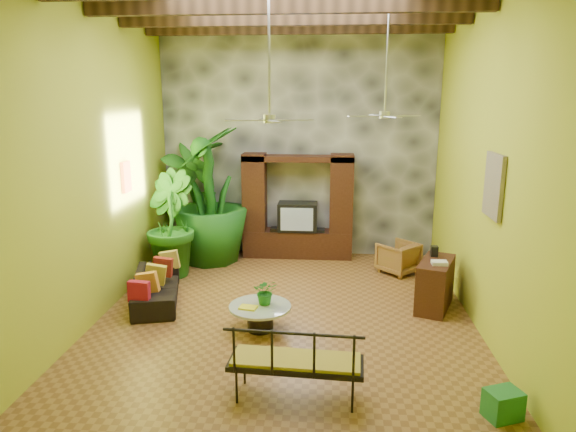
# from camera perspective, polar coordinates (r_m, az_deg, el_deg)

# --- Properties ---
(ground) EXTENTS (7.00, 7.00, 0.00)m
(ground) POSITION_cam_1_polar(r_m,az_deg,el_deg) (8.63, -0.23, -10.85)
(ground) COLOR brown
(ground) RESTS_ON ground
(back_wall) EXTENTS (6.00, 0.02, 5.00)m
(back_wall) POSITION_cam_1_polar(r_m,az_deg,el_deg) (11.41, 1.22, 8.13)
(back_wall) COLOR #AFBA2A
(back_wall) RESTS_ON ground
(left_wall) EXTENTS (0.02, 7.00, 5.00)m
(left_wall) POSITION_cam_1_polar(r_m,az_deg,el_deg) (8.72, -20.41, 5.68)
(left_wall) COLOR #AFBA2A
(left_wall) RESTS_ON ground
(right_wall) EXTENTS (0.02, 7.00, 5.00)m
(right_wall) POSITION_cam_1_polar(r_m,az_deg,el_deg) (8.26, 21.08, 5.23)
(right_wall) COLOR #AFBA2A
(right_wall) RESTS_ON ground
(stone_accent_wall) EXTENTS (5.98, 0.10, 4.98)m
(stone_accent_wall) POSITION_cam_1_polar(r_m,az_deg,el_deg) (11.35, 1.20, 8.10)
(stone_accent_wall) COLOR #393B41
(stone_accent_wall) RESTS_ON ground
(ceiling_beams) EXTENTS (5.95, 5.36, 0.22)m
(ceiling_beams) POSITION_cam_1_polar(r_m,az_deg,el_deg) (7.97, -0.26, 22.31)
(ceiling_beams) COLOR #382312
(ceiling_beams) RESTS_ON ceiling
(entertainment_center) EXTENTS (2.40, 0.55, 2.30)m
(entertainment_center) POSITION_cam_1_polar(r_m,az_deg,el_deg) (11.30, 1.08, 0.19)
(entertainment_center) COLOR black
(entertainment_center) RESTS_ON ground
(ceiling_fan_front) EXTENTS (1.28, 1.28, 1.86)m
(ceiling_fan_front) POSITION_cam_1_polar(r_m,az_deg,el_deg) (7.50, -2.07, 12.30)
(ceiling_fan_front) COLOR #A2A2A6
(ceiling_fan_front) RESTS_ON ceiling
(ceiling_fan_back) EXTENTS (1.28, 1.28, 1.86)m
(ceiling_fan_back) POSITION_cam_1_polar(r_m,az_deg,el_deg) (9.10, 10.73, 12.27)
(ceiling_fan_back) COLOR #A2A2A6
(ceiling_fan_back) RESTS_ON ceiling
(wall_art_mask) EXTENTS (0.06, 0.32, 0.55)m
(wall_art_mask) POSITION_cam_1_polar(r_m,az_deg,el_deg) (9.66, -17.55, 4.17)
(wall_art_mask) COLOR #BF7F16
(wall_art_mask) RESTS_ON left_wall
(wall_art_painting) EXTENTS (0.06, 0.70, 0.90)m
(wall_art_painting) POSITION_cam_1_polar(r_m,az_deg,el_deg) (7.71, 21.90, 3.13)
(wall_art_painting) COLOR #26598D
(wall_art_painting) RESTS_ON right_wall
(sofa) EXTENTS (1.14, 1.95, 0.53)m
(sofa) POSITION_cam_1_polar(r_m,az_deg,el_deg) (9.32, -14.41, -7.65)
(sofa) COLOR black
(sofa) RESTS_ON ground
(wicker_armchair) EXTENTS (0.97, 0.97, 0.64)m
(wicker_armchair) POSITION_cam_1_polar(r_m,az_deg,el_deg) (10.67, 12.14, -4.53)
(wicker_armchair) COLOR #986637
(wicker_armchair) RESTS_ON ground
(tall_plant_a) EXTENTS (1.60, 1.60, 2.56)m
(tall_plant_a) POSITION_cam_1_polar(r_m,az_deg,el_deg) (11.62, -10.49, 1.91)
(tall_plant_a) COLOR #1E5B18
(tall_plant_a) RESTS_ON ground
(tall_plant_b) EXTENTS (1.43, 1.48, 2.10)m
(tall_plant_b) POSITION_cam_1_polar(r_m,az_deg,el_deg) (10.42, -13.13, -0.81)
(tall_plant_b) COLOR #1F651A
(tall_plant_b) RESTS_ON ground
(tall_plant_c) EXTENTS (1.76, 1.76, 2.90)m
(tall_plant_c) POSITION_cam_1_polar(r_m,az_deg,el_deg) (11.02, -8.78, 2.27)
(tall_plant_c) COLOR #185616
(tall_plant_c) RESTS_ON ground
(coffee_table) EXTENTS (0.95, 0.95, 0.40)m
(coffee_table) POSITION_cam_1_polar(r_m,az_deg,el_deg) (8.01, -3.11, -10.85)
(coffee_table) COLOR black
(coffee_table) RESTS_ON ground
(centerpiece_plant) EXTENTS (0.40, 0.36, 0.41)m
(centerpiece_plant) POSITION_cam_1_polar(r_m,az_deg,el_deg) (7.94, -2.50, -8.36)
(centerpiece_plant) COLOR #1A651D
(centerpiece_plant) RESTS_ON coffee_table
(yellow_tray) EXTENTS (0.29, 0.23, 0.03)m
(yellow_tray) POSITION_cam_1_polar(r_m,az_deg,el_deg) (7.86, -4.45, -10.10)
(yellow_tray) COLOR yellow
(yellow_tray) RESTS_ON coffee_table
(iron_bench) EXTENTS (1.61, 0.66, 0.57)m
(iron_bench) POSITION_cam_1_polar(r_m,az_deg,el_deg) (6.19, 0.85, -15.69)
(iron_bench) COLOR black
(iron_bench) RESTS_ON ground
(side_console) EXTENTS (0.82, 1.15, 0.84)m
(side_console) POSITION_cam_1_polar(r_m,az_deg,el_deg) (9.07, 16.03, -7.31)
(side_console) COLOR #3C1F13
(side_console) RESTS_ON ground
(green_bin) EXTENTS (0.46, 0.41, 0.33)m
(green_bin) POSITION_cam_1_polar(r_m,az_deg,el_deg) (6.56, 22.78, -18.73)
(green_bin) COLOR #207B23
(green_bin) RESTS_ON ground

